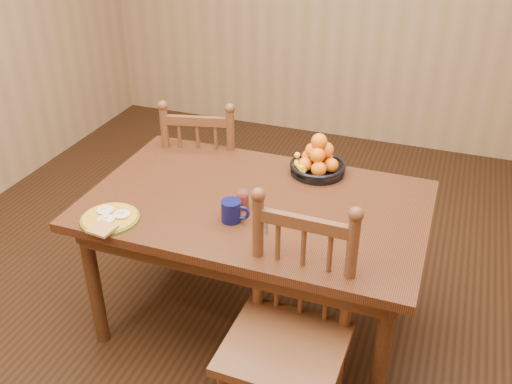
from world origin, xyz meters
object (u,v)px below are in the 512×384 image
(chair_far, at_px, (205,176))
(fruit_bowl, at_px, (318,162))
(chair_near, at_px, (288,337))
(breakfast_plate, at_px, (110,218))
(dining_table, at_px, (256,216))
(coffee_mug, at_px, (232,211))

(chair_far, xyz_separation_m, fruit_bowl, (0.74, -0.20, 0.33))
(fruit_bowl, bearing_deg, chair_near, -81.29)
(chair_near, relative_size, breakfast_plate, 3.54)
(breakfast_plate, distance_m, fruit_bowl, 1.07)
(dining_table, height_order, chair_far, chair_far)
(chair_far, distance_m, coffee_mug, 0.97)
(breakfast_plate, relative_size, fruit_bowl, 1.01)
(dining_table, bearing_deg, fruit_bowl, 62.15)
(dining_table, relative_size, chair_near, 1.55)
(chair_far, relative_size, breakfast_plate, 3.41)
(chair_near, relative_size, coffee_mug, 7.72)
(chair_far, relative_size, chair_near, 0.96)
(chair_far, relative_size, fruit_bowl, 3.44)
(dining_table, bearing_deg, chair_near, -58.45)
(coffee_mug, bearing_deg, chair_near, -43.20)
(coffee_mug, distance_m, fruit_bowl, 0.62)
(chair_far, height_order, breakfast_plate, chair_far)
(chair_far, height_order, chair_near, chair_near)
(fruit_bowl, bearing_deg, coffee_mug, -112.85)
(breakfast_plate, xyz_separation_m, coffee_mug, (0.52, 0.19, 0.04))
(dining_table, xyz_separation_m, chair_near, (0.34, -0.56, -0.16))
(dining_table, bearing_deg, breakfast_plate, -145.38)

